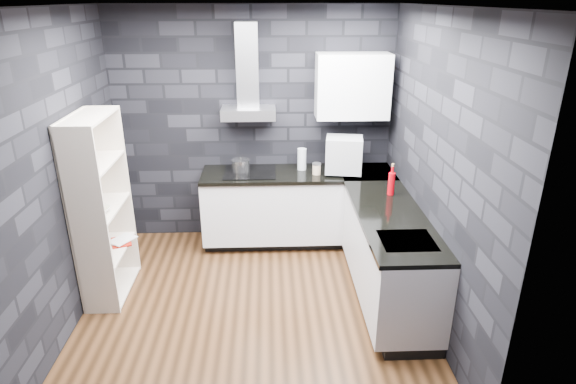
{
  "coord_description": "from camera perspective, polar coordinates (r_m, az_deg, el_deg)",
  "views": [
    {
      "loc": [
        0.17,
        -3.88,
        2.76
      ],
      "look_at": [
        0.35,
        0.45,
        1.0
      ],
      "focal_mm": 30.0,
      "sensor_mm": 36.0,
      "label": 1
    }
  ],
  "objects": [
    {
      "name": "wall_left",
      "position": [
        4.5,
        -25.76,
        1.58
      ],
      "size": [
        0.05,
        3.2,
        2.7
      ],
      "primitive_type": "cube",
      "color": "black",
      "rests_on": "ground"
    },
    {
      "name": "hood_body",
      "position": [
        5.45,
        -4.7,
        9.32
      ],
      "size": [
        0.6,
        0.34,
        0.12
      ],
      "primitive_type": "cube",
      "color": "silver",
      "rests_on": "wall_back"
    },
    {
      "name": "bookshelf",
      "position": [
        4.88,
        -21.2,
        -1.87
      ],
      "size": [
        0.57,
        0.87,
        1.8
      ],
      "primitive_type": "cube",
      "rotation": [
        0.0,
        0.0,
        0.32
      ],
      "color": "beige",
      "rests_on": "ground"
    },
    {
      "name": "glass_vase",
      "position": [
        5.56,
        1.65,
        3.91
      ],
      "size": [
        0.12,
        0.12,
        0.25
      ],
      "primitive_type": "cylinder",
      "rotation": [
        0.0,
        0.0,
        -0.21
      ],
      "color": "silver",
      "rests_on": "counter_back_top"
    },
    {
      "name": "counter_back_cab",
      "position": [
        5.67,
        1.16,
        -1.61
      ],
      "size": [
        2.2,
        0.6,
        0.76
      ],
      "primitive_type": "cube",
      "color": "silver",
      "rests_on": "ground"
    },
    {
      "name": "storage_jar",
      "position": [
        5.43,
        3.41,
        2.7
      ],
      "size": [
        0.11,
        0.11,
        0.11
      ],
      "primitive_type": "cylinder",
      "rotation": [
        0.0,
        0.0,
        -0.26
      ],
      "color": "#CEAE8B",
      "rests_on": "counter_back_top"
    },
    {
      "name": "book_second",
      "position": [
        5.19,
        -19.83,
        -3.98
      ],
      "size": [
        0.16,
        0.12,
        0.25
      ],
      "primitive_type": "imported",
      "rotation": [
        0.0,
        0.0,
        -0.59
      ],
      "color": "#B2B2B2",
      "rests_on": "bookshelf"
    },
    {
      "name": "wall_front",
      "position": [
        2.66,
        -5.78,
        -10.01
      ],
      "size": [
        3.2,
        0.05,
        2.7
      ],
      "primitive_type": "cube",
      "color": "black",
      "rests_on": "ground"
    },
    {
      "name": "counter_back_top",
      "position": [
        5.51,
        1.2,
        2.16
      ],
      "size": [
        2.2,
        0.62,
        0.04
      ],
      "primitive_type": "cube",
      "color": "black",
      "rests_on": "counter_back_cab"
    },
    {
      "name": "hood_chimney",
      "position": [
        5.43,
        -4.84,
        14.74
      ],
      "size": [
        0.24,
        0.2,
        0.9
      ],
      "primitive_type": "cube",
      "color": "silver",
      "rests_on": "hood_body"
    },
    {
      "name": "red_bottle",
      "position": [
        4.95,
        12.14,
        0.97
      ],
      "size": [
        0.09,
        0.09,
        0.23
      ],
      "primitive_type": "cylinder",
      "rotation": [
        0.0,
        0.0,
        0.35
      ],
      "color": "#B0000B",
      "rests_on": "counter_right_top"
    },
    {
      "name": "utensil_crock",
      "position": [
        5.55,
        5.11,
        3.13
      ],
      "size": [
        0.13,
        0.13,
        0.13
      ],
      "primitive_type": "cylinder",
      "rotation": [
        0.0,
        0.0,
        -0.41
      ],
      "color": "silver",
      "rests_on": "counter_back_top"
    },
    {
      "name": "wall_back",
      "position": [
        5.68,
        -4.06,
        7.7
      ],
      "size": [
        3.2,
        0.05,
        2.7
      ],
      "primitive_type": "cube",
      "color": "black",
      "rests_on": "ground"
    },
    {
      "name": "counter_right_top",
      "position": [
        4.54,
        12.14,
        -2.88
      ],
      "size": [
        0.62,
        1.8,
        0.04
      ],
      "primitive_type": "cube",
      "color": "black",
      "rests_on": "counter_right_cab"
    },
    {
      "name": "fruit_bowl",
      "position": [
        4.76,
        -21.72,
        -2.09
      ],
      "size": [
        0.28,
        0.28,
        0.06
      ],
      "primitive_type": "imported",
      "rotation": [
        0.0,
        0.0,
        -0.23
      ],
      "color": "silver",
      "rests_on": "bookshelf"
    },
    {
      "name": "sink_rim",
      "position": [
        4.1,
        13.94,
        -5.64
      ],
      "size": [
        0.44,
        0.4,
        0.01
      ],
      "primitive_type": "cube",
      "color": "silver",
      "rests_on": "counter_right_top"
    },
    {
      "name": "upper_cabinet",
      "position": [
        5.46,
        7.64,
        12.34
      ],
      "size": [
        0.8,
        0.35,
        0.7
      ],
      "primitive_type": "cube",
      "color": "white",
      "rests_on": "wall_back"
    },
    {
      "name": "wall_right",
      "position": [
        4.37,
        17.2,
        2.29
      ],
      "size": [
        0.05,
        3.2,
        2.7
      ],
      "primitive_type": "cube",
      "color": "black",
      "rests_on": "ground"
    },
    {
      "name": "counter_corner_top",
      "position": [
        5.62,
        9.36,
        2.28
      ],
      "size": [
        0.62,
        0.62,
        0.04
      ],
      "primitive_type": "cube",
      "color": "black",
      "rests_on": "counter_right_cab"
    },
    {
      "name": "ground",
      "position": [
        4.76,
        -4.1,
        -13.37
      ],
      "size": [
        3.2,
        3.2,
        0.0
      ],
      "primitive_type": "plane",
      "color": "#482B16"
    },
    {
      "name": "cooktop",
      "position": [
        5.5,
        -4.53,
        2.36
      ],
      "size": [
        0.58,
        0.5,
        0.01
      ],
      "primitive_type": "cube",
      "color": "black",
      "rests_on": "counter_back_top"
    },
    {
      "name": "ceiling",
      "position": [
        3.88,
        -5.25,
        21.14
      ],
      "size": [
        3.2,
        3.2,
        0.0
      ],
      "primitive_type": "plane",
      "rotation": [
        3.14,
        0.0,
        0.0
      ],
      "color": "white"
    },
    {
      "name": "toekick_back",
      "position": [
        5.89,
        1.11,
        -5.28
      ],
      "size": [
        2.18,
        0.5,
        0.1
      ],
      "primitive_type": "cube",
      "color": "black",
      "rests_on": "ground"
    },
    {
      "name": "appliance_garage",
      "position": [
        5.42,
        6.63,
        4.42
      ],
      "size": [
        0.44,
        0.37,
        0.4
      ],
      "primitive_type": "cube",
      "rotation": [
        0.0,
        0.0,
        -0.16
      ],
      "color": "#AAADB2",
      "rests_on": "counter_back_top"
    },
    {
      "name": "counter_right_cab",
      "position": [
        4.72,
        11.87,
        -7.28
      ],
      "size": [
        0.6,
        1.8,
        0.76
      ],
      "primitive_type": "cube",
      "color": "silver",
      "rests_on": "ground"
    },
    {
      "name": "pot",
      "position": [
        5.53,
        -5.62,
        3.12
      ],
      "size": [
        0.26,
        0.26,
        0.12
      ],
      "primitive_type": "cylinder",
      "rotation": [
        0.0,
        0.0,
        0.41
      ],
      "color": "silver",
      "rests_on": "cooktop"
    },
    {
      "name": "toekick_right",
      "position": [
        4.95,
        11.94,
        -11.6
      ],
      "size": [
        0.5,
        1.78,
        0.1
      ],
      "primitive_type": "cube",
      "color": "black",
      "rests_on": "ground"
    },
    {
      "name": "book_red",
      "position": [
        5.12,
        -20.33,
        -4.68
      ],
      "size": [
        0.18,
        0.09,
        0.25
      ],
      "primitive_type": "imported",
      "rotation": [
        0.0,
        0.0,
        0.35
      ],
      "color": "#911107",
      "rests_on": "bookshelf"
    }
  ]
}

